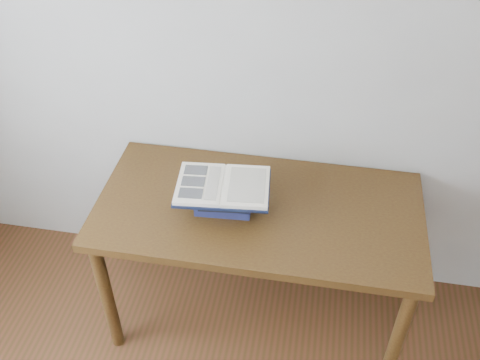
# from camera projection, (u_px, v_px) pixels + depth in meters

# --- Properties ---
(desk) EXTENTS (1.42, 0.71, 0.76)m
(desk) POSITION_uv_depth(u_px,v_px,m) (258.00, 223.00, 2.39)
(desk) COLOR #463111
(desk) RESTS_ON ground
(book_stack) EXTENTS (0.25, 0.17, 0.13)m
(book_stack) POSITION_uv_depth(u_px,v_px,m) (224.00, 196.00, 2.28)
(book_stack) COLOR #172146
(book_stack) RESTS_ON desk
(open_book) EXTENTS (0.41, 0.31, 0.03)m
(open_book) POSITION_uv_depth(u_px,v_px,m) (223.00, 186.00, 2.21)
(open_book) COLOR black
(open_book) RESTS_ON book_stack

